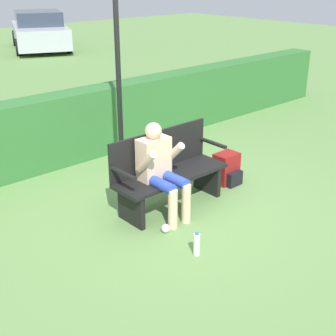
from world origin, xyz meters
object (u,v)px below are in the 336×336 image
(water_bottle, at_px, (197,244))
(signpost, at_px, (118,62))
(person_seated, at_px, (160,167))
(parked_car, at_px, (40,31))
(backpack, at_px, (227,169))
(park_bench, at_px, (168,171))

(water_bottle, height_order, signpost, signpost)
(person_seated, relative_size, signpost, 0.39)
(water_bottle, distance_m, parked_car, 14.48)
(signpost, xyz_separation_m, parked_car, (4.64, 11.26, -0.97))
(backpack, bearing_deg, person_seated, -176.34)
(backpack, bearing_deg, signpost, 126.49)
(backpack, relative_size, parked_car, 0.10)
(backpack, height_order, parked_car, parked_car)
(backpack, bearing_deg, parked_car, 73.28)
(backpack, height_order, water_bottle, backpack)
(park_bench, bearing_deg, parked_car, 68.90)
(water_bottle, height_order, parked_car, parked_car)
(water_bottle, bearing_deg, backpack, 32.08)
(park_bench, bearing_deg, person_seated, -150.42)
(backpack, bearing_deg, water_bottle, -147.92)
(person_seated, bearing_deg, park_bench, 29.58)
(signpost, bearing_deg, backpack, -53.51)
(person_seated, relative_size, water_bottle, 4.29)
(person_seated, relative_size, backpack, 2.66)
(water_bottle, relative_size, parked_car, 0.06)
(backpack, relative_size, water_bottle, 1.62)
(park_bench, distance_m, parked_car, 13.30)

